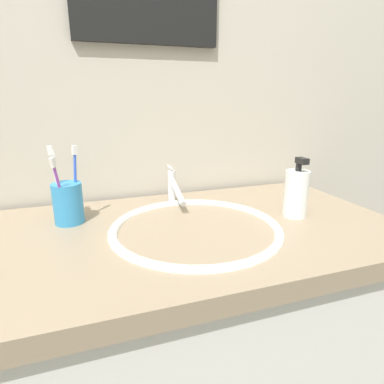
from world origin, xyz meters
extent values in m
cube|color=beige|center=(0.00, 0.34, 1.20)|extent=(2.36, 0.04, 2.40)
cube|color=silver|center=(0.00, 0.00, 0.40)|extent=(1.11, 0.57, 0.81)
cube|color=gray|center=(0.00, 0.00, 0.83)|extent=(1.16, 0.61, 0.05)
ellipsoid|color=white|center=(0.04, -0.02, 0.79)|extent=(0.38, 0.38, 0.12)
torus|color=white|center=(0.04, -0.02, 0.85)|extent=(0.44, 0.44, 0.02)
cylinder|color=#595B60|center=(0.04, -0.02, 0.74)|extent=(0.03, 0.03, 0.01)
cylinder|color=silver|center=(0.04, 0.21, 0.90)|extent=(0.02, 0.02, 0.10)
cylinder|color=silver|center=(0.04, 0.15, 0.91)|extent=(0.02, 0.13, 0.06)
cylinder|color=silver|center=(0.04, 0.22, 0.96)|extent=(0.01, 0.05, 0.01)
cylinder|color=#338CCC|center=(-0.27, 0.13, 0.91)|extent=(0.08, 0.08, 0.11)
cylinder|color=purple|center=(-0.28, 0.11, 0.94)|extent=(0.03, 0.04, 0.17)
cube|color=white|center=(-0.29, 0.09, 1.02)|extent=(0.02, 0.02, 0.03)
cylinder|color=yellow|center=(-0.29, 0.15, 0.94)|extent=(0.02, 0.02, 0.18)
cube|color=white|center=(-0.29, 0.16, 1.03)|extent=(0.01, 0.02, 0.03)
cylinder|color=blue|center=(-0.24, 0.14, 0.95)|extent=(0.02, 0.02, 0.19)
cube|color=white|center=(-0.24, 0.14, 1.04)|extent=(0.02, 0.01, 0.02)
cylinder|color=white|center=(-0.29, 0.14, 0.95)|extent=(0.02, 0.01, 0.19)
cube|color=white|center=(-0.29, 0.14, 1.05)|extent=(0.01, 0.01, 0.02)
cylinder|color=white|center=(0.33, -0.02, 0.92)|extent=(0.07, 0.07, 0.13)
cylinder|color=black|center=(0.33, -0.02, 0.99)|extent=(0.02, 0.02, 0.02)
cube|color=black|center=(0.33, -0.03, 1.01)|extent=(0.02, 0.04, 0.02)
camera|label=1|loc=(-0.22, -0.73, 1.17)|focal=30.11mm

